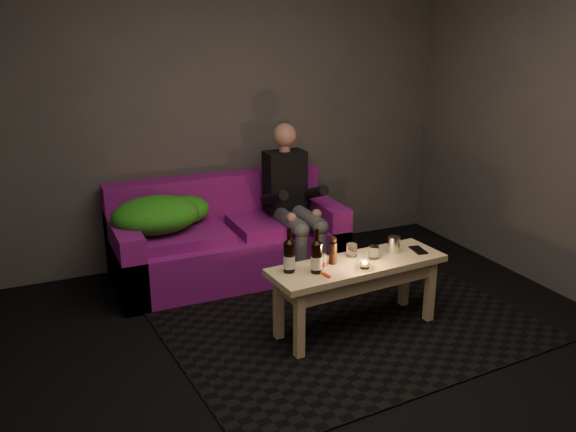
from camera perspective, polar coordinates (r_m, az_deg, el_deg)
name	(u,v)px	position (r m, az deg, el deg)	size (l,w,h in m)	color
floor	(360,384)	(3.64, 6.76, -15.33)	(4.50, 4.50, 0.00)	black
room	(328,85)	(3.47, 3.73, 12.15)	(4.50, 4.50, 4.50)	silver
rug	(351,325)	(4.23, 5.96, -10.14)	(2.39, 1.74, 0.01)	black
sofa	(227,242)	(4.94, -5.74, -2.41)	(1.80, 0.81, 0.78)	#78106C
green_blanket	(160,214)	(4.70, -11.89, 0.15)	(0.79, 0.54, 0.27)	#178017
person	(292,198)	(4.88, 0.40, 1.67)	(0.32, 0.75, 1.20)	black
coffee_table	(357,274)	(4.02, 6.50, -5.45)	(1.22, 0.47, 0.49)	#EAB989
beer_bottle_a	(289,256)	(3.77, 0.11, -3.76)	(0.07, 0.07, 0.29)	black
beer_bottle_b	(317,257)	(3.77, 2.69, -3.83)	(0.07, 0.07, 0.28)	black
salt_shaker	(323,261)	(3.85, 3.28, -4.27)	(0.04, 0.04, 0.09)	silver
pepper_mill	(333,253)	(3.92, 4.22, -3.50)	(0.05, 0.05, 0.14)	black
tumbler_back	(352,250)	(4.07, 5.98, -3.19)	(0.07, 0.07, 0.08)	white
tealight	(365,264)	(3.89, 7.18, -4.51)	(0.06, 0.06, 0.05)	white
tumbler_front	(374,253)	(4.04, 8.03, -3.41)	(0.07, 0.07, 0.09)	white
steel_cup	(394,245)	(4.16, 9.86, -2.66)	(0.08, 0.08, 0.11)	silver
smartphone	(418,250)	(4.24, 12.10, -3.14)	(0.07, 0.15, 0.01)	black
red_lighter	(326,275)	(3.76, 3.59, -5.56)	(0.02, 0.07, 0.01)	#B5250B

